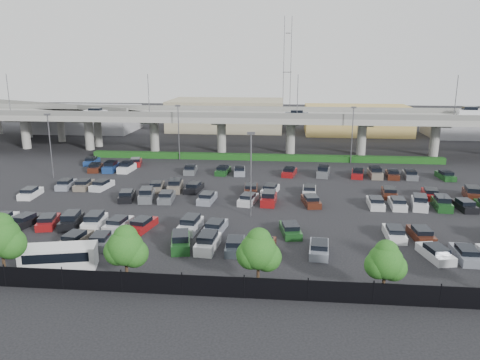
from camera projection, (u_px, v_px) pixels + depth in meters
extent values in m
plane|color=black|center=(255.00, 198.00, 64.30)|extent=(280.00, 280.00, 0.00)
cube|color=gray|center=(266.00, 117.00, 93.33)|extent=(150.00, 13.00, 1.10)
cube|color=slate|center=(265.00, 116.00, 87.04)|extent=(150.00, 0.50, 1.00)
cube|color=slate|center=(267.00, 109.00, 99.09)|extent=(150.00, 0.50, 1.00)
cylinder|color=gray|center=(25.00, 133.00, 99.12)|extent=(1.80, 1.80, 6.70)
cube|color=slate|center=(24.00, 118.00, 98.34)|extent=(2.60, 9.75, 0.50)
cylinder|color=gray|center=(89.00, 134.00, 97.80)|extent=(1.80, 1.80, 6.70)
cube|color=slate|center=(88.00, 119.00, 97.01)|extent=(2.60, 9.75, 0.50)
cylinder|color=gray|center=(154.00, 135.00, 96.47)|extent=(1.80, 1.80, 6.70)
cube|color=slate|center=(154.00, 120.00, 95.69)|extent=(2.60, 9.75, 0.50)
cylinder|color=gray|center=(222.00, 136.00, 95.15)|extent=(1.80, 1.80, 6.70)
cube|color=slate|center=(221.00, 120.00, 94.36)|extent=(2.60, 9.75, 0.50)
cylinder|color=gray|center=(291.00, 137.00, 93.83)|extent=(1.80, 1.80, 6.70)
cube|color=slate|center=(291.00, 121.00, 93.04)|extent=(2.60, 9.75, 0.50)
cylinder|color=gray|center=(362.00, 138.00, 92.50)|extent=(1.80, 1.80, 6.70)
cube|color=slate|center=(363.00, 122.00, 91.72)|extent=(2.60, 9.75, 0.50)
cylinder|color=gray|center=(435.00, 139.00, 91.18)|extent=(1.80, 1.80, 6.70)
cube|color=slate|center=(436.00, 123.00, 90.39)|extent=(2.60, 9.75, 0.50)
cube|color=silver|center=(95.00, 112.00, 93.41)|extent=(4.40, 1.82, 0.82)
cube|color=black|center=(95.00, 109.00, 93.25)|extent=(2.30, 1.60, 0.50)
cube|color=#2B3238|center=(297.00, 114.00, 89.63)|extent=(4.40, 1.82, 0.82)
cube|color=black|center=(297.00, 111.00, 89.47)|extent=(2.30, 1.60, 0.50)
cube|color=silver|center=(469.00, 112.00, 92.17)|extent=(4.40, 1.82, 1.05)
cube|color=black|center=(470.00, 108.00, 91.96)|extent=(2.60, 1.60, 0.65)
cylinder|color=#525157|center=(8.00, 95.00, 91.04)|extent=(0.14, 0.14, 8.00)
cylinder|color=#525157|center=(149.00, 96.00, 88.39)|extent=(0.14, 0.14, 8.00)
cylinder|color=#525157|center=(298.00, 97.00, 85.74)|extent=(0.14, 0.14, 8.00)
cylinder|color=#525157|center=(456.00, 98.00, 83.10)|extent=(0.14, 0.14, 8.00)
cube|color=gray|center=(45.00, 109.00, 108.84)|extent=(50.93, 30.13, 1.10)
cube|color=slate|center=(45.00, 105.00, 108.58)|extent=(47.34, 22.43, 1.00)
cylinder|color=gray|center=(28.00, 124.00, 113.27)|extent=(1.60, 1.60, 6.70)
cylinder|color=gray|center=(61.00, 127.00, 107.35)|extent=(1.60, 1.60, 6.70)
cylinder|color=gray|center=(98.00, 131.00, 101.44)|extent=(1.60, 1.60, 6.70)
cube|color=#173E12|center=(264.00, 157.00, 88.25)|extent=(66.00, 1.60, 1.10)
cube|color=black|center=(232.00, 287.00, 37.09)|extent=(70.00, 0.06, 1.80)
cylinder|color=black|center=(5.00, 276.00, 38.86)|extent=(0.10, 0.10, 2.00)
cylinder|color=black|center=(63.00, 278.00, 38.39)|extent=(0.10, 0.10, 2.00)
cylinder|color=black|center=(122.00, 281.00, 37.91)|extent=(0.10, 0.10, 2.00)
cylinder|color=black|center=(182.00, 284.00, 37.44)|extent=(0.10, 0.10, 2.00)
cylinder|color=black|center=(244.00, 287.00, 36.97)|extent=(0.10, 0.10, 2.00)
cylinder|color=black|center=(308.00, 289.00, 36.50)|extent=(0.10, 0.10, 2.00)
cylinder|color=black|center=(373.00, 293.00, 36.02)|extent=(0.10, 0.10, 2.00)
cylinder|color=black|center=(440.00, 296.00, 35.55)|extent=(0.10, 0.10, 2.00)
cylinder|color=#332316|center=(4.00, 266.00, 40.43)|extent=(0.26, 0.26, 2.18)
sphere|color=#185215|center=(0.00, 237.00, 39.76)|extent=(3.39, 3.39, 3.39)
sphere|color=#185215|center=(11.00, 244.00, 39.93)|extent=(2.67, 2.67, 2.67)
sphere|color=#185215|center=(0.00, 226.00, 39.63)|extent=(2.30, 2.30, 2.30)
cylinder|color=#332316|center=(127.00, 274.00, 39.20)|extent=(0.26, 0.26, 1.96)
sphere|color=#185215|center=(125.00, 247.00, 38.60)|extent=(3.04, 3.04, 3.04)
sphere|color=#185215|center=(134.00, 253.00, 38.77)|extent=(2.39, 2.39, 2.39)
sphere|color=#185215|center=(118.00, 251.00, 38.66)|extent=(2.39, 2.39, 2.39)
sphere|color=#185215|center=(126.00, 237.00, 38.50)|extent=(2.06, 2.06, 2.06)
cylinder|color=#332316|center=(258.00, 278.00, 38.43)|extent=(0.26, 0.26, 1.97)
sphere|color=#185215|center=(258.00, 251.00, 37.83)|extent=(3.07, 3.07, 3.07)
sphere|color=#185215|center=(267.00, 257.00, 38.00)|extent=(2.41, 2.41, 2.41)
sphere|color=#185215|center=(251.00, 255.00, 37.89)|extent=(2.41, 2.41, 2.41)
sphere|color=#185215|center=(259.00, 240.00, 37.72)|extent=(2.08, 2.08, 2.08)
cylinder|color=#332316|center=(383.00, 287.00, 37.10)|extent=(0.26, 0.26, 1.80)
sphere|color=#185215|center=(385.00, 262.00, 36.55)|extent=(2.79, 2.79, 2.79)
sphere|color=#185215|center=(393.00, 267.00, 36.71)|extent=(2.19, 2.19, 2.19)
sphere|color=#185215|center=(378.00, 265.00, 36.60)|extent=(2.19, 2.19, 2.19)
sphere|color=#185215|center=(386.00, 252.00, 36.46)|extent=(1.89, 1.89, 1.89)
cube|color=silver|center=(59.00, 258.00, 42.32)|extent=(6.92, 3.63, 1.92)
cube|color=black|center=(58.00, 254.00, 42.21)|extent=(6.04, 3.48, 0.87)
cube|color=silver|center=(58.00, 247.00, 42.05)|extent=(7.03, 3.74, 0.23)
cube|color=black|center=(0.00, 237.00, 48.78)|extent=(2.00, 4.47, 0.82)
cube|color=#766B5C|center=(76.00, 240.00, 48.00)|extent=(2.34, 4.59, 0.82)
cube|color=black|center=(74.00, 235.00, 47.65)|extent=(1.87, 2.48, 0.50)
cube|color=#595D61|center=(101.00, 241.00, 47.74)|extent=(2.13, 4.52, 0.82)
cube|color=black|center=(100.00, 236.00, 47.39)|extent=(1.76, 2.41, 0.50)
cube|color=#19481C|center=(181.00, 243.00, 46.93)|extent=(2.69, 4.68, 1.05)
cube|color=black|center=(180.00, 236.00, 46.72)|extent=(2.10, 2.87, 0.65)
cube|color=white|center=(208.00, 244.00, 46.67)|extent=(2.16, 4.53, 1.05)
cube|color=black|center=(208.00, 237.00, 46.46)|extent=(1.80, 2.72, 0.65)
cube|color=#2B3238|center=(235.00, 246.00, 46.44)|extent=(2.00, 4.47, 0.82)
cube|color=black|center=(235.00, 241.00, 46.09)|extent=(1.70, 2.37, 0.50)
cube|color=#481E13|center=(263.00, 247.00, 46.18)|extent=(2.61, 4.66, 0.82)
cube|color=black|center=(263.00, 242.00, 45.83)|extent=(2.00, 2.56, 0.50)
cube|color=gray|center=(319.00, 250.00, 45.66)|extent=(2.17, 4.53, 0.82)
cube|color=black|center=(319.00, 244.00, 45.31)|extent=(1.78, 2.42, 0.50)
cube|color=silver|center=(435.00, 254.00, 44.62)|extent=(2.80, 4.70, 0.82)
cube|color=black|center=(437.00, 249.00, 44.27)|extent=(2.09, 2.61, 0.50)
cube|color=gray|center=(465.00, 255.00, 44.36)|extent=(1.89, 4.43, 0.82)
cube|color=black|center=(467.00, 250.00, 44.01)|extent=(1.64, 2.32, 0.50)
cube|color=silver|center=(3.00, 221.00, 53.86)|extent=(2.07, 4.50, 0.82)
cube|color=black|center=(1.00, 216.00, 53.51)|extent=(1.73, 2.39, 0.50)
cube|color=black|center=(26.00, 221.00, 53.60)|extent=(2.62, 4.66, 0.82)
cube|color=black|center=(24.00, 217.00, 53.25)|extent=(2.01, 2.56, 0.50)
cube|color=maroon|center=(48.00, 222.00, 53.34)|extent=(2.78, 4.70, 0.82)
cube|color=black|center=(47.00, 218.00, 52.99)|extent=(2.08, 2.61, 0.50)
cube|color=black|center=(71.00, 222.00, 53.05)|extent=(2.43, 4.61, 1.05)
cube|color=black|center=(71.00, 215.00, 52.84)|extent=(1.96, 2.80, 0.65)
cube|color=white|center=(95.00, 223.00, 52.79)|extent=(2.20, 4.54, 1.05)
cube|color=black|center=(94.00, 216.00, 52.58)|extent=(1.82, 2.73, 0.65)
cube|color=silver|center=(119.00, 225.00, 52.56)|extent=(2.35, 4.59, 0.82)
cube|color=black|center=(118.00, 220.00, 52.21)|extent=(1.87, 2.48, 0.50)
cube|color=maroon|center=(142.00, 226.00, 52.30)|extent=(2.61, 4.66, 0.82)
cube|color=black|center=(142.00, 221.00, 51.95)|extent=(2.00, 2.56, 0.50)
cube|color=silver|center=(191.00, 226.00, 51.75)|extent=(2.26, 4.56, 1.05)
cube|color=black|center=(190.00, 219.00, 51.54)|extent=(1.86, 2.75, 0.65)
cube|color=gray|center=(215.00, 228.00, 51.52)|extent=(2.41, 4.61, 0.82)
cube|color=black|center=(215.00, 223.00, 51.17)|extent=(1.90, 2.50, 0.50)
cube|color=#19481C|center=(290.00, 231.00, 50.74)|extent=(2.54, 4.65, 0.82)
cube|color=black|center=(291.00, 226.00, 50.39)|extent=(1.97, 2.54, 0.50)
cube|color=white|center=(394.00, 234.00, 49.70)|extent=(1.90, 4.43, 0.82)
cube|color=black|center=(395.00, 229.00, 49.35)|extent=(1.64, 2.33, 0.50)
cube|color=#481E13|center=(421.00, 235.00, 49.44)|extent=(2.14, 4.52, 0.82)
cube|color=black|center=(422.00, 230.00, 49.09)|extent=(1.76, 2.41, 0.50)
cube|color=white|center=(31.00, 194.00, 64.72)|extent=(2.14, 4.52, 0.82)
cube|color=black|center=(29.00, 190.00, 64.37)|extent=(1.76, 2.41, 0.50)
cube|color=black|center=(127.00, 196.00, 63.42)|extent=(2.57, 4.65, 0.82)
cube|color=black|center=(126.00, 192.00, 63.07)|extent=(1.98, 2.55, 0.50)
cube|color=#595D61|center=(147.00, 196.00, 63.13)|extent=(2.50, 4.63, 1.05)
cube|color=black|center=(147.00, 190.00, 62.92)|extent=(1.99, 2.82, 0.65)
cube|color=#595D61|center=(167.00, 198.00, 62.90)|extent=(2.13, 4.52, 0.82)
cube|color=black|center=(166.00, 193.00, 62.55)|extent=(1.76, 2.41, 0.50)
cube|color=gray|center=(207.00, 199.00, 62.38)|extent=(2.20, 4.54, 0.82)
cube|color=black|center=(207.00, 195.00, 62.03)|extent=(1.80, 2.43, 0.50)
cube|color=silver|center=(248.00, 200.00, 61.86)|extent=(2.62, 4.67, 0.82)
cube|color=black|center=(248.00, 196.00, 61.51)|extent=(2.01, 2.56, 0.50)
cube|color=maroon|center=(269.00, 200.00, 61.57)|extent=(2.09, 4.50, 1.05)
cube|color=black|center=(269.00, 194.00, 61.36)|extent=(1.76, 2.69, 0.65)
cube|color=#481E13|center=(311.00, 202.00, 61.08)|extent=(2.54, 4.65, 0.82)
cube|color=black|center=(311.00, 197.00, 60.73)|extent=(1.97, 2.54, 0.50)
cube|color=silver|center=(375.00, 204.00, 60.30)|extent=(1.92, 4.44, 0.82)
cube|color=black|center=(376.00, 199.00, 59.95)|extent=(1.66, 2.34, 0.50)
cube|color=silver|center=(397.00, 204.00, 60.04)|extent=(2.04, 4.49, 0.82)
cube|color=black|center=(398.00, 200.00, 59.69)|extent=(1.72, 2.38, 0.50)
cube|color=silver|center=(419.00, 204.00, 59.75)|extent=(2.61, 4.66, 1.05)
cube|color=black|center=(420.00, 198.00, 59.54)|extent=(2.06, 2.85, 0.65)
cube|color=#19481C|center=(442.00, 205.00, 59.49)|extent=(2.12, 4.52, 1.05)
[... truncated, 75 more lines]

